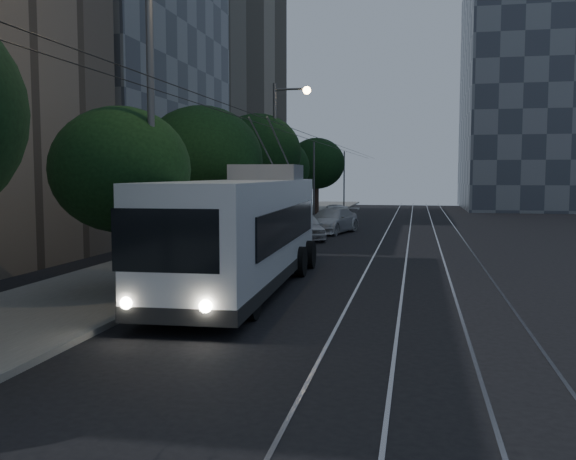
# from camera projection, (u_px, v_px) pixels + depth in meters

# --- Properties ---
(ground) EXTENTS (120.00, 120.00, 0.00)m
(ground) POSITION_uv_depth(u_px,v_px,m) (333.00, 313.00, 16.94)
(ground) COLOR black
(ground) RESTS_ON ground
(sidewalk) EXTENTS (5.00, 90.00, 0.15)m
(sidewalk) POSITION_uv_depth(u_px,v_px,m) (251.00, 235.00, 37.94)
(sidewalk) COLOR slate
(sidewalk) RESTS_ON ground
(tram_rails) EXTENTS (4.52, 90.00, 0.02)m
(tram_rails) POSITION_uv_depth(u_px,v_px,m) (423.00, 239.00, 35.98)
(tram_rails) COLOR gray
(tram_rails) RESTS_ON ground
(overhead_wires) EXTENTS (2.23, 90.00, 6.00)m
(overhead_wires) POSITION_uv_depth(u_px,v_px,m) (292.00, 177.00, 37.15)
(overhead_wires) COLOR black
(overhead_wires) RESTS_ON ground
(building_glass_mid) EXTENTS (14.40, 18.40, 26.80)m
(building_glass_mid) POSITION_uv_depth(u_px,v_px,m) (83.00, 21.00, 40.98)
(building_glass_mid) COLOR #3D444E
(building_glass_mid) RESTS_ON ground
(building_tan_far) EXTENTS (14.40, 22.40, 34.80)m
(building_tan_far) POSITION_uv_depth(u_px,v_px,m) (190.00, 27.00, 60.17)
(building_tan_far) COLOR gray
(building_tan_far) RESTS_ON ground
(building_distant_right) EXTENTS (22.00, 18.00, 24.00)m
(building_distant_right) POSITION_uv_depth(u_px,v_px,m) (575.00, 93.00, 66.09)
(building_distant_right) COLOR #3D444E
(building_distant_right) RESTS_ON ground
(trolleybus) EXTENTS (3.24, 13.45, 5.63)m
(trolleybus) POSITION_uv_depth(u_px,v_px,m) (245.00, 231.00, 20.45)
(trolleybus) COLOR white
(trolleybus) RESTS_ON ground
(pickup_silver) EXTENTS (3.75, 5.88, 1.51)m
(pickup_silver) POSITION_uv_depth(u_px,v_px,m) (253.00, 247.00, 25.52)
(pickup_silver) COLOR #B1B4B9
(pickup_silver) RESTS_ON ground
(car_white_a) EXTENTS (3.20, 4.62, 1.46)m
(car_white_a) POSITION_uv_depth(u_px,v_px,m) (305.00, 227.00, 35.70)
(car_white_a) COLOR silver
(car_white_a) RESTS_ON ground
(car_white_b) EXTENTS (3.43, 5.69, 1.54)m
(car_white_b) POSITION_uv_depth(u_px,v_px,m) (331.00, 221.00, 39.80)
(car_white_b) COLOR #BBBCC0
(car_white_b) RESTS_ON ground
(car_white_c) EXTENTS (2.47, 4.36, 1.36)m
(car_white_c) POSITION_uv_depth(u_px,v_px,m) (338.00, 216.00, 45.54)
(car_white_c) COLOR silver
(car_white_c) RESTS_ON ground
(car_white_d) EXTENTS (1.96, 4.01, 1.32)m
(car_white_d) POSITION_uv_depth(u_px,v_px,m) (334.00, 212.00, 50.82)
(car_white_d) COLOR #BABABE
(car_white_d) RESTS_ON ground
(tree_1) EXTENTS (4.14, 4.14, 5.66)m
(tree_1) POSITION_uv_depth(u_px,v_px,m) (121.00, 170.00, 18.96)
(tree_1) COLOR #30211A
(tree_1) RESTS_ON ground
(tree_2) EXTENTS (5.18, 5.18, 6.55)m
(tree_2) POSITION_uv_depth(u_px,v_px,m) (202.00, 161.00, 27.24)
(tree_2) COLOR #30211A
(tree_2) RESTS_ON ground
(tree_3) EXTENTS (5.06, 5.06, 7.14)m
(tree_3) POSITION_uv_depth(u_px,v_px,m) (258.00, 153.00, 37.04)
(tree_3) COLOR #30211A
(tree_3) RESTS_ON ground
(tree_4) EXTENTS (4.71, 4.71, 6.16)m
(tree_4) POSITION_uv_depth(u_px,v_px,m) (273.00, 168.00, 41.40)
(tree_4) COLOR #30211A
(tree_4) RESTS_ON ground
(tree_5) EXTENTS (4.96, 4.96, 6.82)m
(tree_5) POSITION_uv_depth(u_px,v_px,m) (316.00, 164.00, 56.04)
(tree_5) COLOR #30211A
(tree_5) RESTS_ON ground
(streetlamp_near) EXTENTS (2.71, 0.44, 11.36)m
(streetlamp_near) POSITION_uv_depth(u_px,v_px,m) (165.00, 61.00, 17.65)
(streetlamp_near) COLOR #555557
(streetlamp_near) RESTS_ON ground
(streetlamp_far) EXTENTS (2.15, 0.44, 8.73)m
(streetlamp_far) POSITION_uv_depth(u_px,v_px,m) (282.00, 144.00, 36.10)
(streetlamp_far) COLOR #555557
(streetlamp_far) RESTS_ON ground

